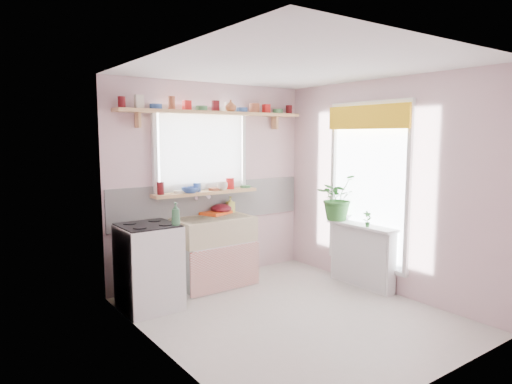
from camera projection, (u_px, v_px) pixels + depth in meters
room at (288, 174)px, 5.61m from camera, size 3.20×3.20×3.20m
sink_unit at (214, 251)px, 5.60m from camera, size 0.95×0.65×1.11m
cooker at (149, 266)px, 4.85m from camera, size 0.58×0.58×0.93m
radiator_ledge at (362, 255)px, 5.57m from camera, size 0.22×0.95×0.78m
windowsill at (206, 193)px, 5.66m from camera, size 1.40×0.22×0.04m
pine_shelf at (216, 113)px, 5.62m from camera, size 2.52×0.24×0.04m
shelf_crockery at (214, 107)px, 5.60m from camera, size 2.47×0.11×0.12m
sill_crockery at (202, 187)px, 5.63m from camera, size 1.35×0.11×0.12m
dish_tray at (216, 213)px, 5.80m from camera, size 0.44×0.39×0.04m
colander at (221, 209)px, 5.84m from camera, size 0.33×0.33×0.12m
jade_plant at (337, 197)px, 5.79m from camera, size 0.63×0.59×0.58m
fruit_bowl at (341, 216)px, 5.86m from camera, size 0.32×0.32×0.07m
herb_pot at (367, 219)px, 5.35m from camera, size 0.12×0.10×0.19m
soap_bottle_sink at (230, 204)px, 5.92m from camera, size 0.11×0.11×0.21m
sill_cup at (222, 186)px, 5.73m from camera, size 0.16×0.16×0.10m
sill_bowl at (191, 190)px, 5.47m from camera, size 0.25×0.25×0.07m
shelf_vase at (231, 106)px, 5.69m from camera, size 0.18×0.18×0.15m
cooker_bottle at (176, 214)px, 4.73m from camera, size 0.10×0.10×0.24m
fruit at (341, 212)px, 5.86m from camera, size 0.20×0.14×0.10m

